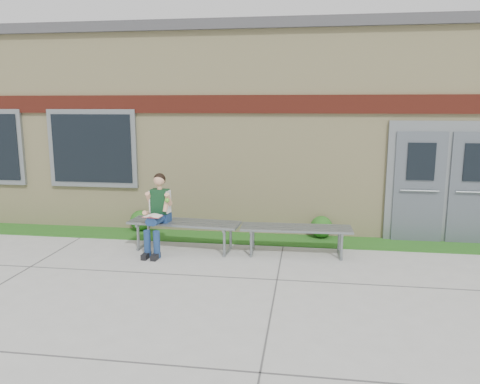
# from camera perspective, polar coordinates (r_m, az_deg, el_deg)

# --- Properties ---
(ground) EXTENTS (80.00, 80.00, 0.00)m
(ground) POSITION_cam_1_polar(r_m,az_deg,el_deg) (6.83, -4.33, -11.72)
(ground) COLOR #9E9E99
(ground) RESTS_ON ground
(grass_strip) EXTENTS (16.00, 0.80, 0.02)m
(grass_strip) POSITION_cam_1_polar(r_m,az_deg,el_deg) (9.24, -0.82, -5.62)
(grass_strip) COLOR #134813
(grass_strip) RESTS_ON ground
(school_building) EXTENTS (16.20, 6.22, 4.20)m
(school_building) POSITION_cam_1_polar(r_m,az_deg,el_deg) (12.24, 1.67, 8.30)
(school_building) COLOR beige
(school_building) RESTS_ON ground
(bench_left) EXTENTS (2.05, 0.73, 0.52)m
(bench_left) POSITION_cam_1_polar(r_m,az_deg,el_deg) (8.51, -6.79, -4.37)
(bench_left) COLOR slate
(bench_left) RESTS_ON ground
(bench_right) EXTENTS (1.93, 0.60, 0.50)m
(bench_right) POSITION_cam_1_polar(r_m,az_deg,el_deg) (8.23, 6.84, -5.02)
(bench_right) COLOR slate
(bench_right) RESTS_ON ground
(girl) EXTENTS (0.47, 0.81, 1.40)m
(girl) POSITION_cam_1_polar(r_m,az_deg,el_deg) (8.35, -10.01, -2.27)
(girl) COLOR navy
(girl) RESTS_ON ground
(shrub_mid) EXTENTS (0.42, 0.42, 0.42)m
(shrub_mid) POSITION_cam_1_polar(r_m,az_deg,el_deg) (9.91, -12.04, -3.42)
(shrub_mid) COLOR #134813
(shrub_mid) RESTS_ON grass_strip
(shrub_east) EXTENTS (0.43, 0.43, 0.43)m
(shrub_east) POSITION_cam_1_polar(r_m,az_deg,el_deg) (9.32, 9.89, -4.21)
(shrub_east) COLOR #134813
(shrub_east) RESTS_ON grass_strip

